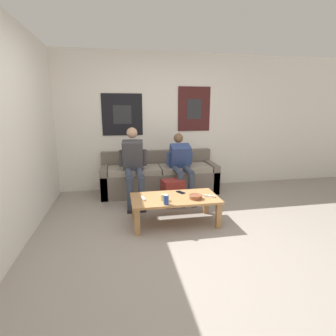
{
  "coord_description": "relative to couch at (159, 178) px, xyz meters",
  "views": [
    {
      "loc": [
        -0.69,
        -2.68,
        1.55
      ],
      "look_at": [
        0.02,
        1.11,
        0.66
      ],
      "focal_mm": 28.0,
      "sensor_mm": 36.0,
      "label": 1
    }
  ],
  "objects": [
    {
      "name": "ceramic_bowl",
      "position": [
        0.26,
        -1.49,
        0.12
      ],
      "size": [
        0.18,
        0.18,
        0.05
      ],
      "color": "brown",
      "rests_on": "coffee_table"
    },
    {
      "name": "couch",
      "position": [
        0.0,
        0.0,
        0.0
      ],
      "size": [
        2.11,
        0.7,
        0.75
      ],
      "color": "#70665B",
      "rests_on": "ground_plane"
    },
    {
      "name": "coffee_table",
      "position": [
        -0.0,
        -1.37,
        0.03
      ],
      "size": [
        1.18,
        0.62,
        0.37
      ],
      "color": "#B27F4C",
      "rests_on": "ground_plane"
    },
    {
      "name": "person_seated_teen",
      "position": [
        0.33,
        -0.36,
        0.33
      ],
      "size": [
        0.47,
        0.85,
        1.11
      ],
      "color": "#384256",
      "rests_on": "ground_plane"
    },
    {
      "name": "game_controller_near_left",
      "position": [
        -0.43,
        -1.38,
        0.1
      ],
      "size": [
        0.05,
        0.15,
        0.03
      ],
      "color": "white",
      "rests_on": "coffee_table"
    },
    {
      "name": "backpack",
      "position": [
        0.11,
        -0.73,
        -0.08
      ],
      "size": [
        0.38,
        0.34,
        0.42
      ],
      "color": "maroon",
      "rests_on": "ground_plane"
    },
    {
      "name": "ground_plane",
      "position": [
        -0.03,
        -1.98,
        -0.28
      ],
      "size": [
        18.0,
        18.0,
        0.0
      ],
      "primitive_type": "plane",
      "color": "gray"
    },
    {
      "name": "game_controller_near_right",
      "position": [
        0.47,
        -1.45,
        0.1
      ],
      "size": [
        0.14,
        0.1,
        0.03
      ],
      "color": "white",
      "rests_on": "coffee_table"
    },
    {
      "name": "wall_back",
      "position": [
        -0.03,
        0.36,
        1.0
      ],
      "size": [
        10.0,
        0.07,
        2.55
      ],
      "color": "white",
      "rests_on": "ground_plane"
    },
    {
      "name": "cell_phone",
      "position": [
        0.12,
        -1.2,
        0.1
      ],
      "size": [
        0.12,
        0.15,
        0.01
      ],
      "color": "black",
      "rests_on": "coffee_table"
    },
    {
      "name": "pillar_candle",
      "position": [
        -0.17,
        -1.47,
        0.13
      ],
      "size": [
        0.09,
        0.09,
        0.1
      ],
      "color": "tan",
      "rests_on": "coffee_table"
    },
    {
      "name": "person_seated_adult",
      "position": [
        -0.49,
        -0.39,
        0.38
      ],
      "size": [
        0.47,
        0.86,
        1.23
      ],
      "color": "#384256",
      "rests_on": "ground_plane"
    },
    {
      "name": "drink_can_blue",
      "position": [
        -0.17,
        -1.62,
        0.15
      ],
      "size": [
        0.07,
        0.07,
        0.12
      ],
      "color": "#28479E",
      "rests_on": "coffee_table"
    }
  ]
}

